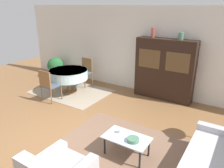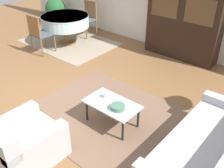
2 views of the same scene
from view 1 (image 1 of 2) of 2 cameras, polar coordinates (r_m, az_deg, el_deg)
name	(u,v)px [view 1 (image 1 of 2)]	position (r m, az deg, el deg)	size (l,w,h in m)	color
ground_plane	(67,145)	(4.74, -11.65, -15.41)	(14.00, 14.00, 0.00)	brown
wall_back	(145,51)	(7.04, 8.54, 8.64)	(10.00, 0.06, 2.70)	silver
area_rug	(123,150)	(4.52, 2.78, -16.85)	(2.63, 2.09, 0.01)	brown
dining_rug	(71,91)	(7.37, -10.61, -1.90)	(2.42, 1.74, 0.01)	gray
coffee_table	(127,139)	(4.20, 3.87, -14.23)	(0.86, 0.51, 0.39)	black
display_cabinet	(164,70)	(6.65, 13.51, 3.68)	(1.74, 0.40, 1.81)	black
dining_table	(68,74)	(7.12, -11.32, 2.46)	(1.24, 1.24, 0.75)	brown
dining_chair_near	(48,84)	(6.60, -16.28, 0.04)	(0.44, 0.44, 0.95)	brown
dining_chair_far	(85,70)	(7.74, -7.02, 3.63)	(0.44, 0.44, 0.95)	brown
cup	(120,131)	(4.28, 2.03, -12.12)	(0.07, 0.07, 0.09)	white
bowl	(133,140)	(4.06, 5.51, -14.29)	(0.22, 0.22, 0.07)	#4C7A60
vase_tall	(153,33)	(6.59, 10.63, 13.03)	(0.10, 0.10, 0.28)	#9E4238
vase_short	(181,36)	(6.34, 17.58, 11.85)	(0.14, 0.14, 0.20)	#4C7A60
potted_plant	(56,66)	(8.87, -14.48, 4.58)	(0.65, 0.65, 0.79)	beige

